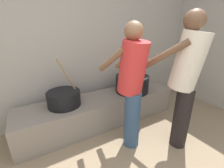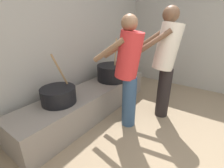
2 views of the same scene
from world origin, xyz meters
name	(u,v)px [view 2 (image 2 of 2)]	position (x,y,z in m)	size (l,w,h in m)	color
block_enclosure_rear	(43,38)	(0.00, 2.37, 1.23)	(5.55, 0.20, 2.47)	#9E998E
hearth_ledge	(91,101)	(0.36, 1.85, 0.22)	(2.53, 0.60, 0.44)	slate
cooking_pot_main	(59,95)	(-0.20, 1.89, 0.55)	(0.46, 0.46, 0.67)	black
cooking_pot_secondary	(112,72)	(0.93, 1.82, 0.58)	(0.56, 0.56, 0.73)	black
cook_in_red_shirt	(128,68)	(0.46, 1.22, 0.88)	(0.41, 0.69, 1.55)	navy
cook_in_cream_shirt	(166,58)	(0.98, 0.89, 0.95)	(0.64, 0.75, 1.66)	black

